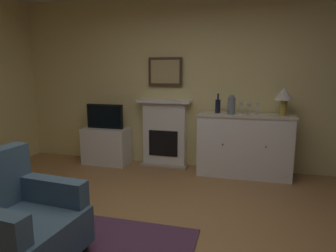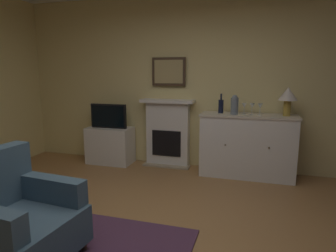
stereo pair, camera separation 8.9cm
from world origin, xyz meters
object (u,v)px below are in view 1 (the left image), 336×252
(fireplace_unit, at_px, (165,133))
(vase_decorative, at_px, (231,105))
(wine_bottle, at_px, (218,106))
(wine_glass_right, at_px, (257,106))
(wine_glass_left, at_px, (241,106))
(armchair, at_px, (16,221))
(table_lamp, at_px, (284,96))
(wine_glass_center, at_px, (249,106))
(sideboard_cabinet, at_px, (244,145))
(framed_picture, at_px, (165,72))
(tv_cabinet, at_px, (107,146))
(tv_set, at_px, (105,116))

(fireplace_unit, bearing_deg, vase_decorative, -11.97)
(wine_bottle, height_order, wine_glass_right, wine_bottle)
(wine_glass_left, bearing_deg, armchair, -121.95)
(table_lamp, height_order, wine_glass_center, table_lamp)
(sideboard_cabinet, distance_m, vase_decorative, 0.64)
(table_lamp, xyz_separation_m, armchair, (-2.23, -2.65, -0.83))
(framed_picture, bearing_deg, tv_cabinet, -167.99)
(fireplace_unit, height_order, table_lamp, table_lamp)
(wine_glass_center, bearing_deg, fireplace_unit, 171.46)
(sideboard_cabinet, relative_size, armchair, 1.50)
(fireplace_unit, xyz_separation_m, tv_set, (-0.98, -0.19, 0.26))
(wine_bottle, bearing_deg, armchair, -116.22)
(fireplace_unit, relative_size, framed_picture, 2.00)
(tv_set, bearing_deg, tv_cabinet, 90.00)
(fireplace_unit, bearing_deg, wine_bottle, -10.56)
(table_lamp, distance_m, wine_bottle, 0.93)
(wine_glass_right, bearing_deg, framed_picture, 170.40)
(wine_bottle, relative_size, wine_glass_right, 1.76)
(wine_glass_center, distance_m, wine_glass_right, 0.11)
(framed_picture, relative_size, wine_glass_left, 3.33)
(table_lamp, height_order, tv_set, table_lamp)
(vase_decorative, bearing_deg, wine_glass_left, 18.14)
(wine_glass_right, height_order, tv_cabinet, wine_glass_right)
(vase_decorative, height_order, armchair, vase_decorative)
(framed_picture, relative_size, tv_cabinet, 0.73)
(table_lamp, bearing_deg, wine_glass_center, -177.50)
(tv_set, height_order, armchair, tv_set)
(table_lamp, xyz_separation_m, wine_glass_right, (-0.36, -0.02, -0.16))
(wine_glass_center, xyz_separation_m, tv_cabinet, (-2.29, 0.04, -0.75))
(fireplace_unit, distance_m, table_lamp, 1.91)
(wine_glass_right, bearing_deg, table_lamp, 3.00)
(wine_bottle, xyz_separation_m, tv_cabinet, (-1.84, -0.00, -0.73))
(framed_picture, distance_m, wine_glass_center, 1.42)
(fireplace_unit, height_order, wine_glass_left, fireplace_unit)
(sideboard_cabinet, distance_m, wine_glass_center, 0.59)
(vase_decorative, bearing_deg, wine_bottle, 162.14)
(wine_glass_left, distance_m, tv_cabinet, 2.31)
(sideboard_cabinet, distance_m, table_lamp, 0.90)
(wine_glass_right, xyz_separation_m, tv_cabinet, (-2.40, 0.03, -0.75))
(wine_glass_center, relative_size, vase_decorative, 0.59)
(tv_set, bearing_deg, wine_bottle, 0.73)
(wine_bottle, xyz_separation_m, wine_glass_left, (0.34, -0.02, 0.01))
(fireplace_unit, distance_m, wine_glass_left, 1.32)
(sideboard_cabinet, height_order, wine_glass_center, wine_glass_center)
(vase_decorative, height_order, tv_set, vase_decorative)
(sideboard_cabinet, xyz_separation_m, armchair, (-1.72, -2.65, -0.09))
(fireplace_unit, distance_m, armchair, 2.87)
(wine_glass_left, xyz_separation_m, wine_glass_right, (0.22, -0.01, 0.00))
(fireplace_unit, bearing_deg, wine_glass_right, -7.82)
(table_lamp, distance_m, tv_set, 2.79)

